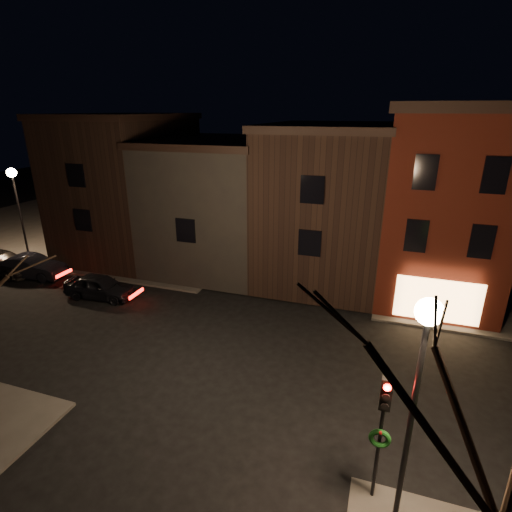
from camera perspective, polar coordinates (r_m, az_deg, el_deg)
The scene contains 12 objects.
ground at distance 18.27m, azimuth -1.10°, elevation -14.05°, with size 120.00×120.00×0.00m, color black.
sidewalk_far_left at distance 43.65m, azimuth -17.38°, elevation 5.75°, with size 30.00×30.00×0.12m, color #2D2B28.
corner_building at distance 24.35m, azimuth 25.08°, elevation 6.75°, with size 6.50×8.50×10.50m.
row_building_a at distance 25.56m, azimuth 10.03°, elevation 7.60°, with size 7.30×10.30×9.40m.
row_building_b at distance 27.64m, azimuth -5.16°, elevation 7.70°, with size 7.80×10.30×8.40m.
row_building_c at distance 31.07m, azimuth -17.76°, elevation 9.64°, with size 7.30×10.30×9.90m.
street_lamp_near at distance 9.73m, azimuth 22.59°, elevation -13.21°, with size 0.60×0.60×6.48m.
street_lamp_far at distance 31.99m, azimuth -31.18°, elevation 8.16°, with size 0.60×0.60×6.48m.
traffic_signal at distance 11.48m, azimuth 17.58°, elevation -21.56°, with size 0.58×0.38×4.05m.
parked_car_a at distance 24.76m, azimuth -21.40°, elevation -4.06°, with size 1.64×4.08×1.39m, color black.
parked_car_b at distance 29.58m, azimuth -29.40°, elevation -1.33°, with size 1.55×4.45×1.47m, color black.
parked_car_c at distance 31.30m, azimuth -32.50°, elevation -0.83°, with size 2.06×5.08×1.47m, color black.
Camera 1 is at (5.11, -14.21, 10.29)m, focal length 28.00 mm.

